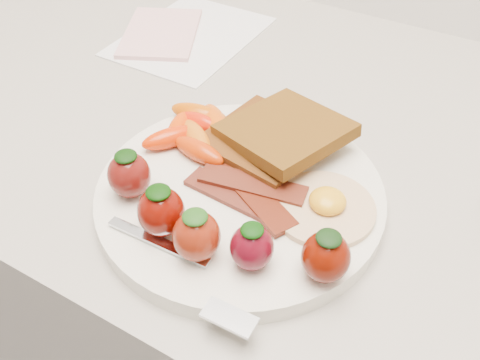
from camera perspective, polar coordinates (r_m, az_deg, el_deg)
The scene contains 11 objects.
counter at distance 0.94m, azimuth 4.75°, elevation -16.83°, with size 2.00×0.60×0.90m, color gray.
plate at distance 0.50m, azimuth 0.00°, elevation -1.58°, with size 0.27×0.27×0.02m, color silver.
toast_lower at distance 0.54m, azimuth 2.70°, elevation 4.18°, with size 0.10×0.10×0.01m, color #3B2104.
toast_upper at distance 0.53m, azimuth 4.82°, elevation 5.26°, with size 0.11×0.11×0.01m, color #32200B.
fried_egg at distance 0.48m, azimuth 9.00°, elevation -2.76°, with size 0.11×0.11×0.02m.
bacon_strips at distance 0.49m, azimuth 0.82°, elevation -1.30°, with size 0.12×0.07×0.01m.
baby_carrots at distance 0.55m, azimuth -4.79°, elevation 5.32°, with size 0.10×0.11×0.02m.
strawberries at distance 0.44m, azimuth -3.65°, elevation -4.45°, with size 0.23×0.07×0.05m.
fork at distance 0.43m, azimuth -5.54°, elevation -9.91°, with size 0.16×0.05×0.00m.
paper_sheet at distance 0.78m, azimuth -5.29°, elevation 15.02°, with size 0.16×0.22×0.00m, color white.
notepad at distance 0.78m, azimuth -8.45°, elevation 15.27°, with size 0.10×0.14×0.01m, color beige.
Camera 1 is at (0.17, 1.25, 1.26)m, focal length 40.00 mm.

